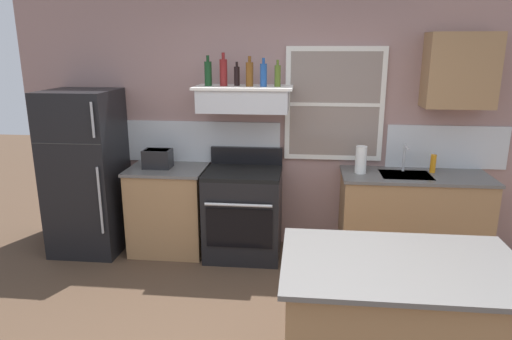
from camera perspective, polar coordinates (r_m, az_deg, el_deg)
name	(u,v)px	position (r m, az deg, el deg)	size (l,w,h in m)	color
back_wall	(274,122)	(4.85, 2.23, 6.00)	(5.40, 0.11, 2.70)	gray
refrigerator	(86,172)	(5.10, -20.36, -0.29)	(0.70, 0.72, 1.70)	black
counter_left_of_stove	(169,209)	(4.96, -10.75, -4.78)	(0.79, 0.63, 0.91)	#9E754C
toaster	(158,158)	(4.82, -12.13, 1.43)	(0.30, 0.20, 0.19)	black
stove_range	(243,212)	(4.75, -1.57, -5.27)	(0.76, 0.69, 1.09)	black
range_hood_shelf	(244,98)	(4.58, -1.51, 8.89)	(0.96, 0.52, 0.24)	silver
bottle_dark_green_wine	(208,73)	(4.61, -5.98, 11.90)	(0.07, 0.07, 0.29)	#143819
bottle_red_label_wine	(223,72)	(4.58, -4.07, 12.06)	(0.07, 0.07, 0.32)	maroon
bottle_balsamic_dark	(237,76)	(4.59, -2.40, 11.63)	(0.06, 0.06, 0.23)	black
bottle_amber_wine	(250,74)	(4.51, -0.81, 11.87)	(0.07, 0.07, 0.29)	brown
bottle_blue_liqueur	(263,75)	(4.48, 0.94, 11.77)	(0.07, 0.07, 0.27)	#1E478C
bottle_olive_oil_square	(278,75)	(4.49, 2.70, 11.67)	(0.06, 0.06, 0.25)	#4C601E
counter_right_with_sink	(412,218)	(4.88, 18.80, -5.65)	(1.43, 0.63, 0.91)	#9E754C
sink_faucet	(405,155)	(4.77, 18.02, 1.84)	(0.03, 0.17, 0.28)	silver
paper_towel_roll	(361,160)	(4.62, 12.91, 1.26)	(0.11, 0.11, 0.27)	white
dish_soap_bottle	(433,163)	(4.86, 21.15, 0.76)	(0.06, 0.06, 0.18)	orange
kitchen_island	(397,330)	(3.06, 17.07, -18.54)	(1.40, 0.90, 0.91)	#9E754C
upper_cabinet_right	(460,71)	(4.82, 24.04, 11.23)	(0.64, 0.32, 0.70)	#9E754C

